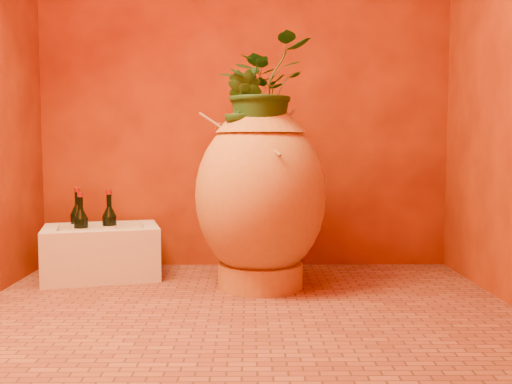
{
  "coord_description": "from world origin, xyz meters",
  "views": [
    {
      "loc": [
        0.03,
        -2.53,
        0.75
      ],
      "look_at": [
        0.06,
        0.35,
        0.51
      ],
      "focal_mm": 40.0,
      "sensor_mm": 36.0,
      "label": 1
    }
  ],
  "objects_px": {
    "wine_bottle_b": "(78,226)",
    "wine_bottle_c": "(81,231)",
    "wine_bottle_a": "(110,228)",
    "amphora": "(260,195)",
    "wall_tap": "(220,135)",
    "stone_basin": "(102,253)"
  },
  "relations": [
    {
      "from": "amphora",
      "to": "wall_tap",
      "type": "distance_m",
      "value": 0.62
    },
    {
      "from": "wine_bottle_a",
      "to": "wine_bottle_c",
      "type": "bearing_deg",
      "value": -154.2
    },
    {
      "from": "stone_basin",
      "to": "wine_bottle_a",
      "type": "xyz_separation_m",
      "value": [
        0.05,
        -0.0,
        0.14
      ]
    },
    {
      "from": "wine_bottle_b",
      "to": "wall_tap",
      "type": "height_order",
      "value": "wall_tap"
    },
    {
      "from": "wine_bottle_c",
      "to": "amphora",
      "type": "bearing_deg",
      "value": -8.82
    },
    {
      "from": "wine_bottle_c",
      "to": "wine_bottle_b",
      "type": "bearing_deg",
      "value": 113.75
    },
    {
      "from": "wine_bottle_b",
      "to": "wine_bottle_a",
      "type": "bearing_deg",
      "value": -15.74
    },
    {
      "from": "wine_bottle_b",
      "to": "wine_bottle_c",
      "type": "xyz_separation_m",
      "value": [
        0.05,
        -0.12,
        -0.01
      ]
    },
    {
      "from": "wine_bottle_b",
      "to": "wall_tap",
      "type": "relative_size",
      "value": 2.16
    },
    {
      "from": "wine_bottle_b",
      "to": "amphora",
      "type": "bearing_deg",
      "value": -14.83
    },
    {
      "from": "amphora",
      "to": "wine_bottle_a",
      "type": "xyz_separation_m",
      "value": [
        -0.85,
        0.22,
        -0.21
      ]
    },
    {
      "from": "wine_bottle_a",
      "to": "wine_bottle_b",
      "type": "distance_m",
      "value": 0.2
    },
    {
      "from": "wine_bottle_a",
      "to": "wine_bottle_c",
      "type": "xyz_separation_m",
      "value": [
        -0.14,
        -0.07,
        -0.0
      ]
    },
    {
      "from": "wine_bottle_b",
      "to": "wine_bottle_c",
      "type": "height_order",
      "value": "wine_bottle_b"
    },
    {
      "from": "stone_basin",
      "to": "wall_tap",
      "type": "height_order",
      "value": "wall_tap"
    },
    {
      "from": "wine_bottle_a",
      "to": "wine_bottle_b",
      "type": "relative_size",
      "value": 0.97
    },
    {
      "from": "wine_bottle_c",
      "to": "stone_basin",
      "type": "bearing_deg",
      "value": 37.86
    },
    {
      "from": "stone_basin",
      "to": "wine_bottle_a",
      "type": "bearing_deg",
      "value": -3.18
    },
    {
      "from": "wine_bottle_b",
      "to": "wine_bottle_c",
      "type": "distance_m",
      "value": 0.13
    },
    {
      "from": "amphora",
      "to": "wine_bottle_c",
      "type": "bearing_deg",
      "value": 171.18
    },
    {
      "from": "wine_bottle_b",
      "to": "wine_bottle_c",
      "type": "relative_size",
      "value": 1.06
    },
    {
      "from": "stone_basin",
      "to": "wine_bottle_c",
      "type": "bearing_deg",
      "value": -142.14
    }
  ]
}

